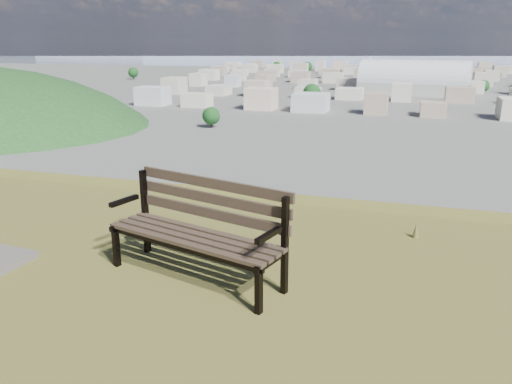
% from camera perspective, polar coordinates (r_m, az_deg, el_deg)
% --- Properties ---
extents(park_bench, '(1.87, 1.04, 0.93)m').
position_cam_1_polar(park_bench, '(4.77, -6.40, -3.71)').
color(park_bench, '#3F2F24').
rests_on(park_bench, hilltop_mesa).
extents(grass_tufts, '(12.49, 7.38, 0.28)m').
position_cam_1_polar(grass_tufts, '(3.77, -27.12, -18.74)').
color(grass_tufts, brown).
rests_on(grass_tufts, hilltop_mesa).
extents(arena, '(59.01, 31.59, 23.72)m').
position_cam_1_polar(arena, '(288.29, 17.56, 11.72)').
color(arena, '#B4B3AF').
rests_on(arena, ground).
extents(city_blocks, '(395.00, 361.00, 7.00)m').
position_cam_1_polar(city_blocks, '(397.69, 17.12, 12.64)').
color(city_blocks, beige).
rests_on(city_blocks, ground).
extents(city_trees, '(406.52, 387.20, 9.98)m').
position_cam_1_polar(city_trees, '(323.57, 12.22, 12.45)').
color(city_trees, black).
rests_on(city_trees, ground).
extents(bay_water, '(2400.00, 700.00, 0.12)m').
position_cam_1_polar(bay_water, '(902.94, 17.46, 14.31)').
color(bay_water, gray).
rests_on(bay_water, ground).
extents(far_hills, '(2050.00, 340.00, 60.00)m').
position_cam_1_polar(far_hills, '(1406.87, 15.08, 16.16)').
color(far_hills, '#9FA7C6').
rests_on(far_hills, ground).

